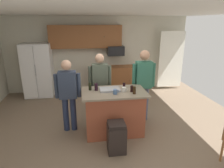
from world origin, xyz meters
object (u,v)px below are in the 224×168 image
at_px(person_elder_center, 143,81).
at_px(glass_stout_tall, 96,87).
at_px(microwave_over_range, 116,51).
at_px(refrigerator, 38,70).
at_px(glass_short_whisky, 90,87).
at_px(person_host_foreground, 68,91).
at_px(mug_blue_stoneware, 115,92).
at_px(serving_tray, 110,90).
at_px(glass_dark_ale, 132,89).
at_px(kitchen_island, 114,112).
at_px(person_guest_by_door, 100,82).
at_px(glass_pilsner, 134,90).
at_px(trash_bin, 116,137).
at_px(mug_ceramic_white, 124,89).
at_px(tumbler_amber, 124,86).

xyz_separation_m(person_elder_center, glass_stout_tall, (-1.17, -0.36, 0.02)).
bearing_deg(microwave_over_range, refrigerator, -177.40).
bearing_deg(glass_short_whisky, person_host_foreground, 170.59).
distance_m(mug_blue_stoneware, serving_tray, 0.25).
relative_size(refrigerator, mug_blue_stoneware, 13.78).
height_order(glass_dark_ale, mug_blue_stoneware, glass_dark_ale).
xyz_separation_m(kitchen_island, serving_tray, (-0.08, 0.07, 0.50)).
xyz_separation_m(person_elder_center, serving_tray, (-0.88, -0.42, -0.03)).
distance_m(person_guest_by_door, person_elder_center, 1.07).
bearing_deg(glass_pilsner, trash_bin, -132.77).
bearing_deg(serving_tray, glass_pilsner, -31.02).
xyz_separation_m(mug_ceramic_white, trash_bin, (-0.27, -0.64, -0.73)).
bearing_deg(trash_bin, serving_tray, 91.20).
relative_size(glass_pilsner, glass_short_whisky, 1.00).
bearing_deg(microwave_over_range, person_guest_by_door, -109.74).
height_order(person_elder_center, tumbler_amber, person_elder_center).
relative_size(refrigerator, kitchen_island, 1.27).
bearing_deg(glass_pilsner, glass_dark_ale, 97.57).
distance_m(person_elder_center, glass_dark_ale, 0.71).
relative_size(person_host_foreground, glass_pilsner, 10.62).
distance_m(refrigerator, person_host_foreground, 2.67).
distance_m(glass_stout_tall, serving_tray, 0.30).
distance_m(glass_dark_ale, glass_stout_tall, 0.77).
xyz_separation_m(kitchen_island, trash_bin, (-0.06, -0.70, -0.19)).
bearing_deg(mug_ceramic_white, glass_pilsner, -38.56).
distance_m(person_guest_by_door, glass_stout_tall, 0.64).
height_order(glass_stout_tall, serving_tray, glass_stout_tall).
relative_size(glass_dark_ale, tumbler_amber, 1.06).
bearing_deg(kitchen_island, microwave_over_range, 79.90).
distance_m(glass_pilsner, trash_bin, 1.01).
xyz_separation_m(glass_short_whisky, serving_tray, (0.42, -0.09, -0.06)).
distance_m(microwave_over_range, mug_ceramic_white, 2.89).
bearing_deg(mug_blue_stoneware, glass_short_whisky, 146.49).
distance_m(refrigerator, tumbler_amber, 3.44).
xyz_separation_m(person_host_foreground, glass_dark_ale, (1.35, -0.32, 0.10)).
relative_size(microwave_over_range, person_elder_center, 0.32).
xyz_separation_m(mug_blue_stoneware, trash_bin, (-0.06, -0.53, -0.73)).
bearing_deg(glass_dark_ale, glass_stout_tall, 164.65).
height_order(person_elder_center, serving_tray, person_elder_center).
bearing_deg(glass_pilsner, mug_blue_stoneware, 173.62).
xyz_separation_m(microwave_over_range, person_host_foreground, (-1.48, -2.54, -0.51)).
height_order(microwave_over_range, mug_ceramic_white, microwave_over_range).
bearing_deg(person_host_foreground, tumbler_amber, 10.00).
relative_size(tumbler_amber, glass_short_whisky, 0.83).
bearing_deg(trash_bin, microwave_over_range, 80.87).
distance_m(kitchen_island, glass_pilsner, 0.71).
xyz_separation_m(microwave_over_range, mug_blue_stoneware, (-0.50, -2.95, -0.42)).
distance_m(tumbler_amber, mug_ceramic_white, 0.23).
relative_size(person_elder_center, trash_bin, 2.90).
bearing_deg(serving_tray, person_host_foreground, 169.15).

